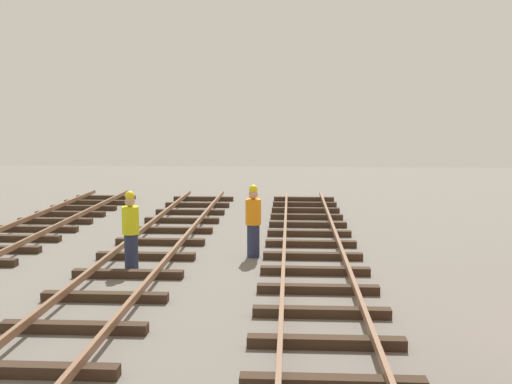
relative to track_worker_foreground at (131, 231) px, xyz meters
The scene contains 2 objects.
track_worker_foreground is the anchor object (origin of this frame).
track_worker_distant 3.13m from the track_worker_foreground, 26.53° to the left, with size 0.40×0.40×1.87m.
Camera 1 is at (0.67, -2.00, 3.69)m, focal length 43.32 mm.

